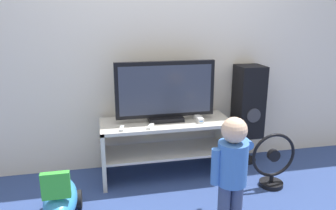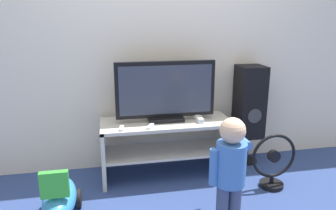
{
  "view_description": "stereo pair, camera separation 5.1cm",
  "coord_description": "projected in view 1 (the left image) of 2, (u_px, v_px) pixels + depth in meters",
  "views": [
    {
      "loc": [
        -0.61,
        -2.66,
        1.54
      ],
      "look_at": [
        0.0,
        0.14,
        0.74
      ],
      "focal_mm": 35.0,
      "sensor_mm": 36.0,
      "label": 1
    },
    {
      "loc": [
        -0.56,
        -2.67,
        1.54
      ],
      "look_at": [
        0.0,
        0.14,
        0.74
      ],
      "focal_mm": 35.0,
      "sensor_mm": 36.0,
      "label": 2
    }
  ],
  "objects": [
    {
      "name": "remote_primary",
      "position": [
        122.0,
        128.0,
        2.89
      ],
      "size": [
        0.05,
        0.13,
        0.03
      ],
      "color": "white",
      "rests_on": "tv_stand"
    },
    {
      "name": "game_console",
      "position": [
        198.0,
        118.0,
        3.13
      ],
      "size": [
        0.06,
        0.2,
        0.05
      ],
      "color": "white",
      "rests_on": "tv_stand"
    },
    {
      "name": "speaker_tower",
      "position": [
        248.0,
        103.0,
        3.4
      ],
      "size": [
        0.27,
        0.28,
        1.04
      ],
      "color": "black",
      "rests_on": "ground_plane"
    },
    {
      "name": "tv_stand",
      "position": [
        166.0,
        140.0,
        3.17
      ],
      "size": [
        1.24,
        0.48,
        0.56
      ],
      "color": "beige",
      "rests_on": "ground_plane"
    },
    {
      "name": "remote_secondary",
      "position": [
        150.0,
        126.0,
        2.94
      ],
      "size": [
        0.09,
        0.13,
        0.03
      ],
      "color": "white",
      "rests_on": "tv_stand"
    },
    {
      "name": "television",
      "position": [
        165.0,
        92.0,
        3.06
      ],
      "size": [
        0.94,
        0.2,
        0.57
      ],
      "color": "black",
      "rests_on": "tv_stand"
    },
    {
      "name": "ride_on_toy",
      "position": [
        61.0,
        200.0,
        2.47
      ],
      "size": [
        0.29,
        0.57,
        0.49
      ],
      "color": "#338CD1",
      "rests_on": "ground_plane"
    },
    {
      "name": "ground_plane",
      "position": [
        171.0,
        186.0,
        3.04
      ],
      "size": [
        16.0,
        16.0,
        0.0
      ],
      "primitive_type": "plane",
      "color": "navy"
    },
    {
      "name": "floor_fan",
      "position": [
        273.0,
        163.0,
        2.98
      ],
      "size": [
        0.42,
        0.22,
        0.52
      ],
      "color": "black",
      "rests_on": "ground_plane"
    },
    {
      "name": "child",
      "position": [
        232.0,
        163.0,
        2.35
      ],
      "size": [
        0.33,
        0.48,
        0.85
      ],
      "color": "#3F4C72",
      "rests_on": "ground_plane"
    },
    {
      "name": "wall_back",
      "position": [
        159.0,
        39.0,
        3.22
      ],
      "size": [
        10.0,
        0.06,
        2.6
      ],
      "color": "silver",
      "rests_on": "ground_plane"
    }
  ]
}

